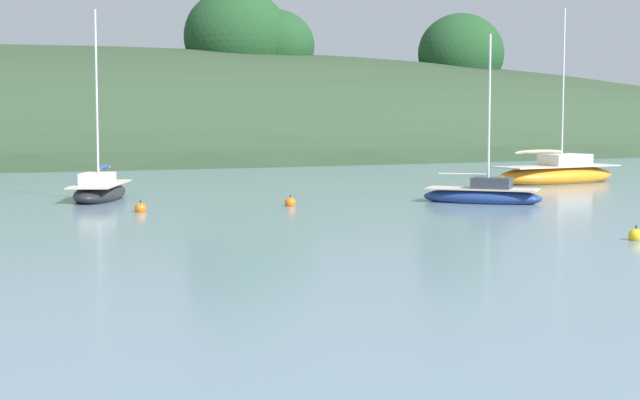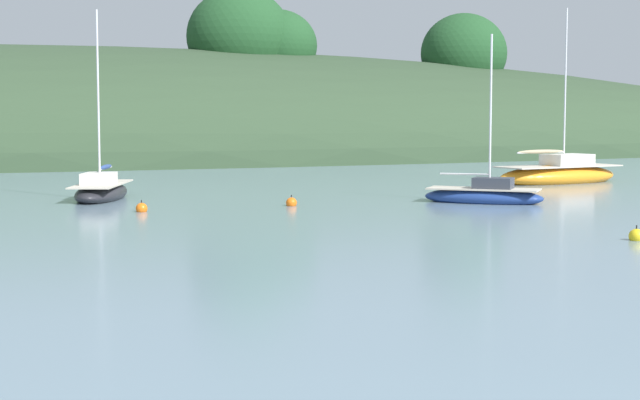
{
  "view_description": "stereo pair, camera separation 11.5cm",
  "coord_description": "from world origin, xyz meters",
  "px_view_note": "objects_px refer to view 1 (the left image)",
  "views": [
    {
      "loc": [
        -10.1,
        -6.6,
        3.72
      ],
      "look_at": [
        0.0,
        20.0,
        1.2
      ],
      "focal_mm": 55.92,
      "sensor_mm": 36.0,
      "label": 1
    },
    {
      "loc": [
        -9.99,
        -6.64,
        3.72
      ],
      "look_at": [
        0.0,
        20.0,
        1.2
      ],
      "focal_mm": 55.92,
      "sensor_mm": 36.0,
      "label": 2
    }
  ],
  "objects_px": {
    "sailboat_cream_ketch": "(100,191)",
    "mooring_buoy_inner": "(290,203)",
    "sailboat_red_portside": "(557,174)",
    "mooring_buoy_channel": "(141,209)",
    "mooring_buoy_outer": "(636,236)",
    "sailboat_navy_dinghy": "(483,195)"
  },
  "relations": [
    {
      "from": "sailboat_navy_dinghy",
      "to": "mooring_buoy_channel",
      "type": "bearing_deg",
      "value": 174.99
    },
    {
      "from": "sailboat_red_portside",
      "to": "mooring_buoy_outer",
      "type": "relative_size",
      "value": 17.4
    },
    {
      "from": "sailboat_red_portside",
      "to": "mooring_buoy_inner",
      "type": "xyz_separation_m",
      "value": [
        -17.41,
        -7.34,
        -0.33
      ]
    },
    {
      "from": "sailboat_navy_dinghy",
      "to": "mooring_buoy_channel",
      "type": "distance_m",
      "value": 13.94
    },
    {
      "from": "mooring_buoy_inner",
      "to": "mooring_buoy_channel",
      "type": "distance_m",
      "value": 6.01
    },
    {
      "from": "sailboat_cream_ketch",
      "to": "mooring_buoy_channel",
      "type": "relative_size",
      "value": 15.17
    },
    {
      "from": "sailboat_navy_dinghy",
      "to": "mooring_buoy_outer",
      "type": "xyz_separation_m",
      "value": [
        -1.94,
        -12.12,
        -0.2
      ]
    },
    {
      "from": "sailboat_red_portside",
      "to": "mooring_buoy_outer",
      "type": "height_order",
      "value": "sailboat_red_portside"
    },
    {
      "from": "sailboat_red_portside",
      "to": "mooring_buoy_inner",
      "type": "height_order",
      "value": "sailboat_red_portside"
    },
    {
      "from": "mooring_buoy_inner",
      "to": "sailboat_red_portside",
      "type": "bearing_deg",
      "value": 22.85
    },
    {
      "from": "sailboat_cream_ketch",
      "to": "mooring_buoy_inner",
      "type": "distance_m",
      "value": 8.76
    },
    {
      "from": "mooring_buoy_channel",
      "to": "mooring_buoy_outer",
      "type": "height_order",
      "value": "same"
    },
    {
      "from": "sailboat_red_portside",
      "to": "mooring_buoy_channel",
      "type": "relative_size",
      "value": 17.4
    },
    {
      "from": "sailboat_red_portside",
      "to": "mooring_buoy_outer",
      "type": "distance_m",
      "value": 23.88
    },
    {
      "from": "mooring_buoy_channel",
      "to": "mooring_buoy_outer",
      "type": "distance_m",
      "value": 17.9
    },
    {
      "from": "sailboat_navy_dinghy",
      "to": "mooring_buoy_inner",
      "type": "relative_size",
      "value": 13.04
    },
    {
      "from": "sailboat_red_portside",
      "to": "sailboat_navy_dinghy",
      "type": "distance_m",
      "value": 12.99
    },
    {
      "from": "sailboat_red_portside",
      "to": "sailboat_cream_ketch",
      "type": "xyz_separation_m",
      "value": [
        -24.04,
        -1.62,
        -0.09
      ]
    },
    {
      "from": "sailboat_navy_dinghy",
      "to": "sailboat_cream_ketch",
      "type": "bearing_deg",
      "value": 153.61
    },
    {
      "from": "sailboat_red_portside",
      "to": "mooring_buoy_channel",
      "type": "bearing_deg",
      "value": -162.02
    },
    {
      "from": "mooring_buoy_outer",
      "to": "mooring_buoy_inner",
      "type": "bearing_deg",
      "value": 113.58
    },
    {
      "from": "sailboat_navy_dinghy",
      "to": "mooring_buoy_inner",
      "type": "height_order",
      "value": "sailboat_navy_dinghy"
    }
  ]
}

